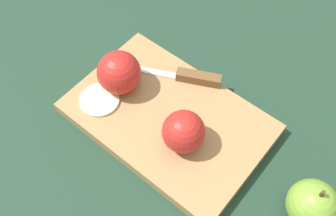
% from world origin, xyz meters
% --- Properties ---
extents(ground_plane, '(4.00, 4.00, 0.00)m').
position_xyz_m(ground_plane, '(0.00, 0.00, 0.00)').
color(ground_plane, '#1E3828').
extents(cutting_board, '(0.34, 0.25, 0.02)m').
position_xyz_m(cutting_board, '(0.00, 0.00, 0.01)').
color(cutting_board, '#A37A4C').
rests_on(cutting_board, ground_plane).
extents(apple_half_left, '(0.06, 0.06, 0.06)m').
position_xyz_m(apple_half_left, '(-0.05, 0.02, 0.05)').
color(apple_half_left, red).
rests_on(apple_half_left, cutting_board).
extents(apple_half_right, '(0.07, 0.07, 0.07)m').
position_xyz_m(apple_half_right, '(0.09, 0.02, 0.06)').
color(apple_half_right, red).
rests_on(apple_half_right, cutting_board).
extents(knife, '(0.13, 0.10, 0.02)m').
position_xyz_m(knife, '(0.02, -0.08, 0.03)').
color(knife, silver).
rests_on(knife, cutting_board).
extents(apple_slice, '(0.07, 0.07, 0.00)m').
position_xyz_m(apple_slice, '(0.10, 0.06, 0.02)').
color(apple_slice, beige).
rests_on(apple_slice, cutting_board).
extents(apple_whole, '(0.07, 0.07, 0.08)m').
position_xyz_m(apple_whole, '(-0.24, -0.04, 0.04)').
color(apple_whole, olive).
rests_on(apple_whole, ground_plane).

